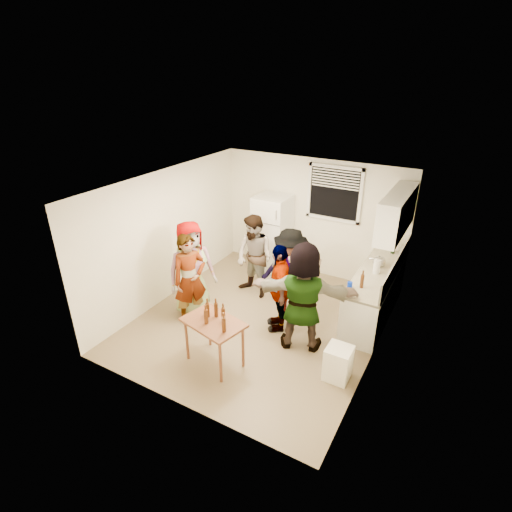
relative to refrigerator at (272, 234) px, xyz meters
The scene contains 23 objects.
room 2.20m from the refrigerator, 68.25° to the right, with size 4.00×4.50×2.50m, color white, non-canonical shape.
window 1.60m from the refrigerator, 15.38° to the left, with size 1.12×0.10×1.06m, color white, non-canonical shape.
refrigerator is the anchor object (origin of this frame).
counter_lower 2.59m from the refrigerator, 16.59° to the right, with size 0.60×2.20×0.86m, color white.
countertop 2.56m from the refrigerator, 16.59° to the right, with size 0.64×2.22×0.04m, color beige.
backsplash 2.84m from the refrigerator, 14.94° to the right, with size 0.03×2.20×0.36m, color beige.
upper_cabinets 2.85m from the refrigerator, 11.61° to the right, with size 0.34×1.60×0.70m, color white.
kettle 2.45m from the refrigerator, 11.84° to the right, with size 0.26×0.21×0.21m, color silver, non-canonical shape.
paper_towel 2.55m from the refrigerator, 17.95° to the right, with size 0.12×0.12×0.25m, color white.
wine_bottle 2.51m from the refrigerator, ahead, with size 0.08×0.08×0.31m, color black.
beer_bottle_counter 2.74m from the refrigerator, 30.77° to the right, with size 0.06×0.06×0.23m, color #47230C.
blue_cup 2.66m from the refrigerator, 34.65° to the right, with size 0.08×0.08×0.11m, color #0629D1.
picture_frame 2.71m from the refrigerator, ahead, with size 0.02×0.18×0.15m, color gold.
trash_bin 3.60m from the refrigerator, 46.89° to the right, with size 0.36×0.36×0.53m, color white.
serving_table 3.38m from the refrigerator, 77.92° to the right, with size 0.89×0.60×0.76m, color brown, non-canonical shape.
beer_bottle_table 3.34m from the refrigerator, 79.26° to the right, with size 0.06×0.06×0.23m, color #47230C.
red_cup 3.15m from the refrigerator, 80.73° to the right, with size 0.08×0.08×0.11m, color red.
guest_grey 2.43m from the refrigerator, 101.59° to the right, with size 0.87×1.78×0.57m, color #9C9C9C.
guest_stripe 2.61m from the refrigerator, 97.45° to the right, with size 0.60×1.65×0.40m, color #141933.
guest_back_left 1.42m from the refrigerator, 79.88° to the right, with size 0.80×1.65×0.62m, color brown.
guest_back_right 1.92m from the refrigerator, 52.09° to the right, with size 1.06×1.64×0.61m, color #414146.
guest_black 2.35m from the refrigerator, 59.50° to the right, with size 0.92×1.57×0.38m, color black.
guest_orange 2.85m from the refrigerator, 52.59° to the right, with size 1.69×1.82×0.54m, color #C87B42.
Camera 1 is at (2.87, -5.24, 4.15)m, focal length 28.00 mm.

